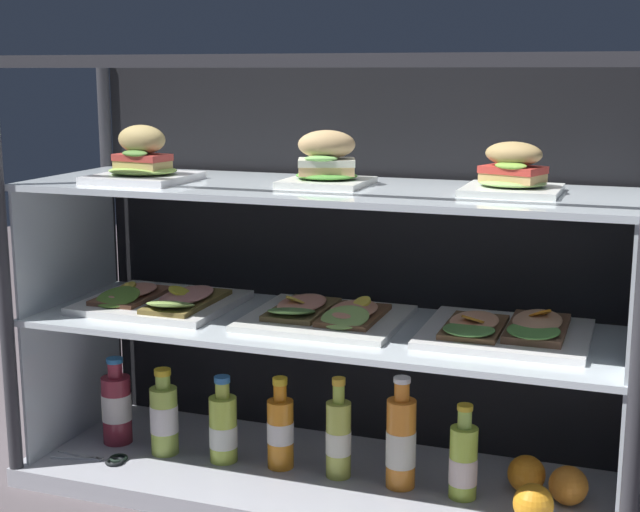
{
  "coord_description": "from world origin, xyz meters",
  "views": [
    {
      "loc": [
        0.65,
        -1.82,
        0.93
      ],
      "look_at": [
        0.0,
        0.0,
        0.54
      ],
      "focal_mm": 51.3,
      "sensor_mm": 36.0,
      "label": 1
    }
  ],
  "objects_px": {
    "plated_roll_sandwich_mid_right": "(327,163)",
    "kitchen_scissors": "(107,459)",
    "open_sandwich_tray_left_of_center": "(507,329)",
    "juice_bottle_tucked_behind": "(164,417)",
    "plated_roll_sandwich_center": "(513,174)",
    "juice_bottle_front_middle": "(338,437)",
    "juice_bottle_near_post": "(223,428)",
    "juice_bottle_back_left": "(463,462)",
    "juice_bottle_front_fourth": "(117,407)",
    "orange_fruit_beside_bottles": "(568,485)",
    "open_sandwich_tray_near_right_corner": "(325,314)",
    "juice_bottle_front_second": "(401,442)",
    "orange_fruit_rolled_forward": "(526,474)",
    "orange_fruit_near_left_post": "(533,504)",
    "juice_bottle_front_right_end": "(280,430)",
    "open_sandwich_tray_near_left_corner": "(160,300)",
    "plated_roll_sandwich_far_right": "(143,163)"
  },
  "relations": [
    {
      "from": "plated_roll_sandwich_mid_right",
      "to": "open_sandwich_tray_near_left_corner",
      "type": "relative_size",
      "value": 0.52
    },
    {
      "from": "plated_roll_sandwich_far_right",
      "to": "juice_bottle_front_second",
      "type": "distance_m",
      "value": 0.83
    },
    {
      "from": "juice_bottle_front_middle",
      "to": "orange_fruit_near_left_post",
      "type": "height_order",
      "value": "juice_bottle_front_middle"
    },
    {
      "from": "plated_roll_sandwich_far_right",
      "to": "orange_fruit_beside_bottles",
      "type": "xyz_separation_m",
      "value": [
        0.94,
        0.08,
        -0.65
      ]
    },
    {
      "from": "orange_fruit_rolled_forward",
      "to": "juice_bottle_front_right_end",
      "type": "bearing_deg",
      "value": -173.69
    },
    {
      "from": "plated_roll_sandwich_mid_right",
      "to": "juice_bottle_tucked_behind",
      "type": "relative_size",
      "value": 0.85
    },
    {
      "from": "juice_bottle_tucked_behind",
      "to": "juice_bottle_near_post",
      "type": "height_order",
      "value": "juice_bottle_tucked_behind"
    },
    {
      "from": "open_sandwich_tray_near_left_corner",
      "to": "kitchen_scissors",
      "type": "bearing_deg",
      "value": -127.5
    },
    {
      "from": "juice_bottle_near_post",
      "to": "juice_bottle_front_second",
      "type": "relative_size",
      "value": 0.82
    },
    {
      "from": "juice_bottle_front_fourth",
      "to": "orange_fruit_beside_bottles",
      "type": "relative_size",
      "value": 2.6
    },
    {
      "from": "plated_roll_sandwich_center",
      "to": "juice_bottle_back_left",
      "type": "bearing_deg",
      "value": -152.17
    },
    {
      "from": "open_sandwich_tray_near_left_corner",
      "to": "juice_bottle_front_right_end",
      "type": "relative_size",
      "value": 1.59
    },
    {
      "from": "plated_roll_sandwich_far_right",
      "to": "plated_roll_sandwich_mid_right",
      "type": "xyz_separation_m",
      "value": [
        0.41,
        0.07,
        0.01
      ]
    },
    {
      "from": "plated_roll_sandwich_far_right",
      "to": "juice_bottle_back_left",
      "type": "height_order",
      "value": "plated_roll_sandwich_far_right"
    },
    {
      "from": "juice_bottle_near_post",
      "to": "juice_bottle_front_right_end",
      "type": "relative_size",
      "value": 0.96
    },
    {
      "from": "plated_roll_sandwich_far_right",
      "to": "orange_fruit_beside_bottles",
      "type": "bearing_deg",
      "value": 4.8
    },
    {
      "from": "plated_roll_sandwich_center",
      "to": "open_sandwich_tray_left_of_center",
      "type": "xyz_separation_m",
      "value": [
        0.0,
        0.01,
        -0.32
      ]
    },
    {
      "from": "juice_bottle_front_right_end",
      "to": "juice_bottle_near_post",
      "type": "bearing_deg",
      "value": -174.71
    },
    {
      "from": "juice_bottle_front_second",
      "to": "juice_bottle_back_left",
      "type": "bearing_deg",
      "value": -2.29
    },
    {
      "from": "juice_bottle_front_fourth",
      "to": "plated_roll_sandwich_mid_right",
      "type": "bearing_deg",
      "value": 3.01
    },
    {
      "from": "juice_bottle_tucked_behind",
      "to": "orange_fruit_rolled_forward",
      "type": "bearing_deg",
      "value": 5.53
    },
    {
      "from": "juice_bottle_front_fourth",
      "to": "juice_bottle_tucked_behind",
      "type": "distance_m",
      "value": 0.14
    },
    {
      "from": "kitchen_scissors",
      "to": "juice_bottle_front_fourth",
      "type": "bearing_deg",
      "value": 108.92
    },
    {
      "from": "open_sandwich_tray_left_of_center",
      "to": "juice_bottle_front_fourth",
      "type": "height_order",
      "value": "open_sandwich_tray_left_of_center"
    },
    {
      "from": "juice_bottle_front_right_end",
      "to": "orange_fruit_beside_bottles",
      "type": "xyz_separation_m",
      "value": [
        0.64,
        0.03,
        -0.05
      ]
    },
    {
      "from": "juice_bottle_front_right_end",
      "to": "kitchen_scissors",
      "type": "height_order",
      "value": "juice_bottle_front_right_end"
    },
    {
      "from": "juice_bottle_front_right_end",
      "to": "orange_fruit_rolled_forward",
      "type": "xyz_separation_m",
      "value": [
        0.55,
        0.06,
        -0.05
      ]
    },
    {
      "from": "plated_roll_sandwich_center",
      "to": "juice_bottle_front_middle",
      "type": "height_order",
      "value": "plated_roll_sandwich_center"
    },
    {
      "from": "plated_roll_sandwich_mid_right",
      "to": "kitchen_scissors",
      "type": "bearing_deg",
      "value": -164.91
    },
    {
      "from": "open_sandwich_tray_near_right_corner",
      "to": "juice_bottle_back_left",
      "type": "xyz_separation_m",
      "value": [
        0.32,
        -0.04,
        -0.28
      ]
    },
    {
      "from": "juice_bottle_tucked_behind",
      "to": "orange_fruit_beside_bottles",
      "type": "xyz_separation_m",
      "value": [
        0.92,
        0.05,
        -0.05
      ]
    },
    {
      "from": "juice_bottle_tucked_behind",
      "to": "juice_bottle_front_right_end",
      "type": "xyz_separation_m",
      "value": [
        0.29,
        0.02,
        -0.0
      ]
    },
    {
      "from": "juice_bottle_front_middle",
      "to": "open_sandwich_tray_left_of_center",
      "type": "bearing_deg",
      "value": 5.72
    },
    {
      "from": "open_sandwich_tray_near_right_corner",
      "to": "open_sandwich_tray_left_of_center",
      "type": "bearing_deg",
      "value": 0.99
    },
    {
      "from": "plated_roll_sandwich_center",
      "to": "juice_bottle_tucked_behind",
      "type": "bearing_deg",
      "value": -176.41
    },
    {
      "from": "juice_bottle_near_post",
      "to": "juice_bottle_back_left",
      "type": "relative_size",
      "value": 0.99
    },
    {
      "from": "open_sandwich_tray_left_of_center",
      "to": "juice_bottle_tucked_behind",
      "type": "xyz_separation_m",
      "value": [
        -0.78,
        -0.05,
        -0.28
      ]
    },
    {
      "from": "orange_fruit_near_left_post",
      "to": "orange_fruit_rolled_forward",
      "type": "distance_m",
      "value": 0.14
    },
    {
      "from": "plated_roll_sandwich_center",
      "to": "juice_bottle_back_left",
      "type": "relative_size",
      "value": 0.92
    },
    {
      "from": "juice_bottle_front_second",
      "to": "orange_fruit_beside_bottles",
      "type": "bearing_deg",
      "value": 6.12
    },
    {
      "from": "open_sandwich_tray_near_right_corner",
      "to": "juice_bottle_front_right_end",
      "type": "height_order",
      "value": "open_sandwich_tray_near_right_corner"
    },
    {
      "from": "open_sandwich_tray_near_right_corner",
      "to": "orange_fruit_beside_bottles",
      "type": "bearing_deg",
      "value": 0.71
    },
    {
      "from": "juice_bottle_near_post",
      "to": "juice_bottle_front_second",
      "type": "height_order",
      "value": "juice_bottle_front_second"
    },
    {
      "from": "orange_fruit_rolled_forward",
      "to": "kitchen_scissors",
      "type": "height_order",
      "value": "orange_fruit_rolled_forward"
    },
    {
      "from": "juice_bottle_front_second",
      "to": "open_sandwich_tray_left_of_center",
      "type": "bearing_deg",
      "value": 10.12
    },
    {
      "from": "orange_fruit_rolled_forward",
      "to": "juice_bottle_back_left",
      "type": "bearing_deg",
      "value": -150.57
    },
    {
      "from": "plated_roll_sandwich_center",
      "to": "open_sandwich_tray_left_of_center",
      "type": "relative_size",
      "value": 0.56
    },
    {
      "from": "open_sandwich_tray_near_right_corner",
      "to": "juice_bottle_tucked_behind",
      "type": "distance_m",
      "value": 0.48
    },
    {
      "from": "juice_bottle_front_middle",
      "to": "juice_bottle_tucked_behind",
      "type": "bearing_deg",
      "value": -177.54
    },
    {
      "from": "open_sandwich_tray_near_left_corner",
      "to": "juice_bottle_tucked_behind",
      "type": "bearing_deg",
      "value": -61.6
    }
  ]
}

